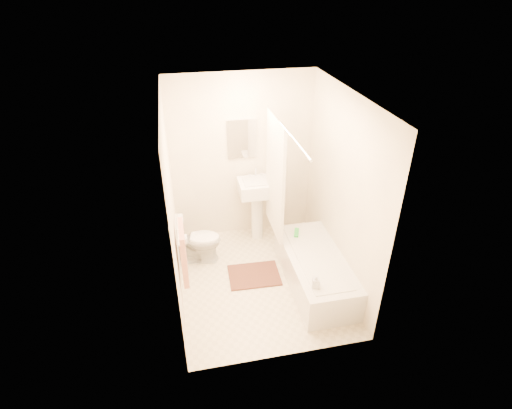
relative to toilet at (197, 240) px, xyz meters
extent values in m
plane|color=beige|center=(0.75, -0.61, -0.32)|extent=(2.40, 2.40, 0.00)
plane|color=white|center=(0.75, -0.61, 2.08)|extent=(2.40, 2.40, 0.00)
cube|color=beige|center=(0.75, 0.59, 0.88)|extent=(2.00, 0.02, 2.40)
cube|color=beige|center=(-0.25, -0.61, 0.88)|extent=(0.02, 2.40, 2.40)
cube|color=beige|center=(1.75, -0.61, 0.88)|extent=(0.02, 2.40, 2.40)
cube|color=white|center=(0.75, 0.57, 1.18)|extent=(0.40, 0.03, 0.55)
cylinder|color=silver|center=(1.05, -0.51, 1.68)|extent=(0.03, 1.70, 0.03)
cube|color=silver|center=(1.05, -0.11, 0.90)|extent=(0.04, 0.80, 1.55)
cylinder|color=silver|center=(-0.21, -0.86, 0.78)|extent=(0.02, 0.60, 0.02)
cube|color=#CC7266|center=(-0.18, -0.86, 0.46)|extent=(0.06, 0.45, 0.66)
cylinder|color=white|center=(-0.18, -0.49, 0.38)|extent=(0.11, 0.12, 0.12)
imported|color=white|center=(0.00, 0.00, 0.00)|extent=(0.71, 0.47, 0.65)
cube|color=#56261E|center=(0.69, -0.51, -0.31)|extent=(0.68, 0.52, 0.02)
imported|color=silver|center=(1.23, -1.33, 0.19)|extent=(0.10, 0.10, 0.18)
cube|color=green|center=(1.32, -0.28, 0.12)|extent=(0.12, 0.20, 0.04)
camera|label=1|loc=(-0.11, -4.48, 3.17)|focal=28.00mm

